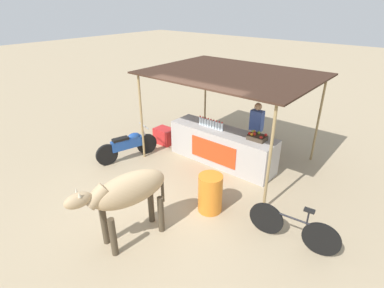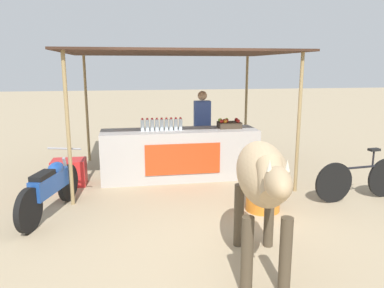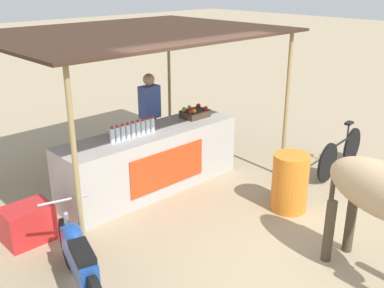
{
  "view_description": "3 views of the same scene",
  "coord_description": "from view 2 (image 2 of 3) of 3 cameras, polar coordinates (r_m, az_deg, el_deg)",
  "views": [
    {
      "loc": [
        4.01,
        -3.96,
        4.09
      ],
      "look_at": [
        -0.28,
        1.26,
        0.82
      ],
      "focal_mm": 28.0,
      "sensor_mm": 36.0,
      "label": 1
    },
    {
      "loc": [
        -0.99,
        -4.83,
        2.16
      ],
      "look_at": [
        0.11,
        1.48,
        0.83
      ],
      "focal_mm": 35.0,
      "sensor_mm": 36.0,
      "label": 2
    },
    {
      "loc": [
        -3.98,
        -2.93,
        3.19
      ],
      "look_at": [
        -0.09,
        1.17,
        1.06
      ],
      "focal_mm": 42.0,
      "sensor_mm": 36.0,
      "label": 3
    }
  ],
  "objects": [
    {
      "name": "ground_plane",
      "position": [
        5.39,
        1.55,
        -11.88
      ],
      "size": [
        60.0,
        60.0,
        0.0
      ],
      "primitive_type": "plane",
      "color": "tan"
    },
    {
      "name": "stall_counter",
      "position": [
        7.3,
        -1.86,
        -1.55
      ],
      "size": [
        3.0,
        0.82,
        0.96
      ],
      "color": "#B2ADA8",
      "rests_on": "ground"
    },
    {
      "name": "stall_awning",
      "position": [
        7.4,
        -2.3,
        13.17
      ],
      "size": [
        4.2,
        3.2,
        2.44
      ],
      "color": "#382319",
      "rests_on": "ground"
    },
    {
      "name": "water_bottle_row",
      "position": [
        7.1,
        -4.64,
        2.94
      ],
      "size": [
        0.79,
        0.07,
        0.25
      ],
      "color": "silver",
      "rests_on": "stall_counter"
    },
    {
      "name": "fruit_crate",
      "position": [
        7.44,
        5.63,
        3.03
      ],
      "size": [
        0.44,
        0.32,
        0.18
      ],
      "color": "#3F3326",
      "rests_on": "stall_counter"
    },
    {
      "name": "vendor_behind_counter",
      "position": [
        8.05,
        1.56,
        2.4
      ],
      "size": [
        0.34,
        0.22,
        1.65
      ],
      "color": "#383842",
      "rests_on": "ground"
    },
    {
      "name": "cooler_box",
      "position": [
        7.28,
        -18.2,
        -4.14
      ],
      "size": [
        0.6,
        0.44,
        0.48
      ],
      "primitive_type": "cube",
      "color": "red",
      "rests_on": "ground"
    },
    {
      "name": "water_barrel",
      "position": [
        5.78,
        10.84,
        -5.94
      ],
      "size": [
        0.51,
        0.51,
        0.85
      ],
      "primitive_type": "cylinder",
      "color": "orange",
      "rests_on": "ground"
    },
    {
      "name": "cow",
      "position": [
        3.93,
        10.68,
        -5.12
      ],
      "size": [
        0.81,
        1.85,
        1.44
      ],
      "color": "tan",
      "rests_on": "ground"
    },
    {
      "name": "motorcycle_parked",
      "position": [
        5.92,
        -20.75,
        -6.04
      ],
      "size": [
        0.71,
        1.75,
        0.9
      ],
      "color": "black",
      "rests_on": "ground"
    },
    {
      "name": "bicycle_leaning",
      "position": [
        6.74,
        24.28,
        -4.89
      ],
      "size": [
        1.66,
        0.21,
        0.85
      ],
      "color": "black",
      "rests_on": "ground"
    }
  ]
}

